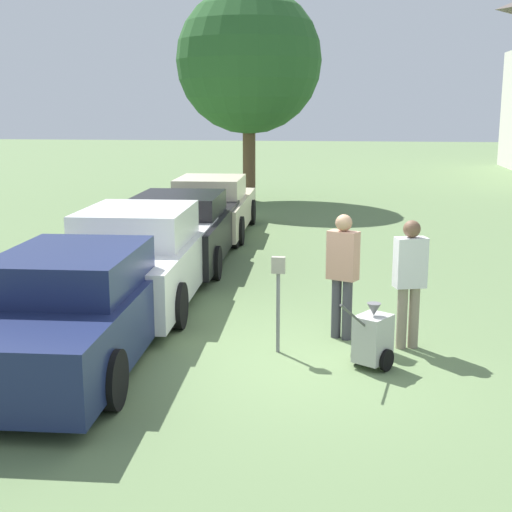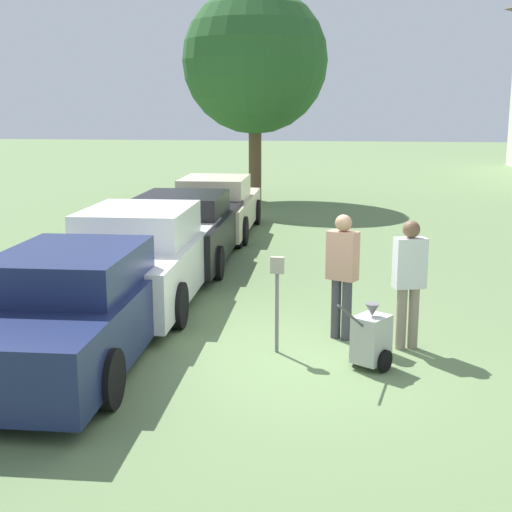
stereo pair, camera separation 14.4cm
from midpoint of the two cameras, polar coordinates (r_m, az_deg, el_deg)
ground_plane at (r=9.32m, az=2.10°, el=-8.56°), size 120.00×120.00×0.00m
parked_car_navy at (r=9.62m, az=-14.41°, el=-3.92°), size 2.12×5.32×1.48m
parked_car_white at (r=12.27m, az=-9.53°, el=-0.08°), size 2.21×5.25×1.61m
parked_car_black at (r=15.16m, az=-6.27°, el=2.10°), size 2.21×5.09×1.47m
parked_car_cream at (r=18.50m, az=-3.81°, el=3.89°), size 2.12×5.05×1.48m
parking_meter at (r=9.45m, az=1.35°, el=-2.41°), size 0.18×0.09×1.31m
person_worker at (r=10.05m, az=6.54°, el=-0.98°), size 0.47×0.38×1.79m
person_supervisor at (r=9.80m, az=11.79°, el=-1.57°), size 0.47×0.33×1.77m
equipment_cart at (r=9.15m, az=8.88°, el=-6.51°), size 0.70×0.93×1.00m
shade_tree at (r=24.90m, az=-0.74°, el=15.34°), size 4.90×4.90×7.22m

